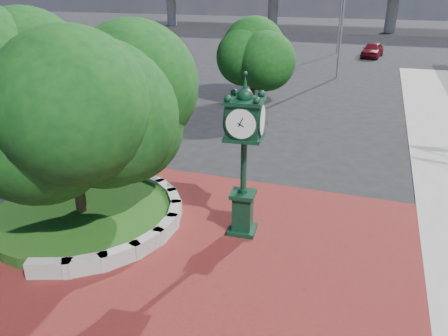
% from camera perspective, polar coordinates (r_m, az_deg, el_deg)
% --- Properties ---
extents(ground, '(200.00, 200.00, 0.00)m').
position_cam_1_polar(ground, '(13.89, -0.74, -10.20)').
color(ground, black).
rests_on(ground, ground).
extents(plaza, '(12.00, 12.00, 0.04)m').
position_cam_1_polar(plaza, '(13.10, -2.27, -12.37)').
color(plaza, maroon).
rests_on(plaza, ground).
extents(planter_wall, '(2.96, 6.77, 0.54)m').
position_cam_1_polar(planter_wall, '(14.76, -10.76, -7.24)').
color(planter_wall, '#9E9B93').
rests_on(planter_wall, ground).
extents(grass_bed, '(6.10, 6.10, 0.40)m').
position_cam_1_polar(grass_bed, '(15.96, -17.96, -5.86)').
color(grass_bed, '#1C4112').
rests_on(grass_bed, ground).
extents(tree_planter, '(5.20, 5.20, 6.33)m').
position_cam_1_polar(tree_planter, '(14.67, -19.62, 6.32)').
color(tree_planter, '#38281C').
rests_on(tree_planter, ground).
extents(tree_street, '(4.40, 4.40, 5.45)m').
position_cam_1_polar(tree_street, '(30.32, 3.88, 14.66)').
color(tree_street, '#38281C').
rests_on(tree_street, ground).
extents(post_clock, '(1.17, 1.17, 5.21)m').
position_cam_1_polar(post_clock, '(13.36, 2.62, 2.19)').
color(post_clock, black).
rests_on(post_clock, ground).
extents(parked_car, '(2.56, 4.98, 1.62)m').
position_cam_1_polar(parked_car, '(52.67, 18.83, 14.40)').
color(parked_car, '#5C0D17').
rests_on(parked_car, ground).
extents(street_lamp_near, '(2.16, 1.06, 10.16)m').
position_cam_1_polar(street_lamp_near, '(39.41, 15.74, 19.80)').
color(street_lamp_near, slate).
rests_on(street_lamp_near, ground).
extents(street_lamp_far, '(2.16, 0.32, 9.63)m').
position_cam_1_polar(street_lamp_far, '(54.23, 15.37, 20.16)').
color(street_lamp_far, slate).
rests_on(street_lamp_far, ground).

